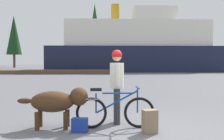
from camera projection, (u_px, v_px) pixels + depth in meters
ground_plane at (134, 131)px, 5.40m from camera, size 160.00×160.00×0.00m
bicycle at (115, 111)px, 5.60m from camera, size 1.69×0.44×0.89m
person_cyclist at (117, 79)px, 6.01m from camera, size 0.32×0.53×1.69m
dog at (58, 101)px, 5.59m from camera, size 1.50×0.53×0.88m
backpack at (150, 122)px, 5.21m from camera, size 0.32×0.25×0.47m
handbag_pannier at (80, 125)px, 5.29m from camera, size 0.34×0.21×0.29m
dock_pier at (36, 72)px, 28.10m from camera, size 17.02×2.64×0.40m
ferry_boat at (136, 48)px, 34.61m from camera, size 22.22×8.34×8.74m
sailboat_moored at (195, 68)px, 34.12m from camera, size 6.52×1.82×6.91m
pine_tree_far_left at (14, 35)px, 49.84m from camera, size 2.87×2.87×9.92m
pine_tree_center at (95, 29)px, 50.56m from camera, size 3.12×3.12×12.28m
pine_tree_far_right at (142, 32)px, 54.30m from camera, size 3.78×3.78×11.70m
pine_tree_mid_back at (136, 40)px, 58.93m from camera, size 3.74×3.74×9.61m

